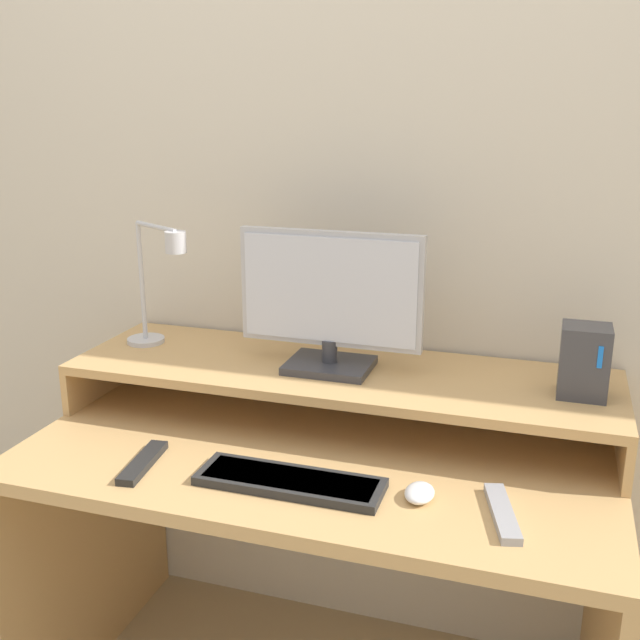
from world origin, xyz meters
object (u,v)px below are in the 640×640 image
(mouse, at_px, (420,493))
(keyboard, at_px, (289,481))
(monitor, at_px, (330,301))
(remote_control, at_px, (143,463))
(remote_secondary, at_px, (502,513))
(router_dock, at_px, (584,361))
(desk_lamp, at_px, (158,284))

(mouse, bearing_deg, keyboard, -173.80)
(monitor, height_order, mouse, monitor)
(remote_control, bearing_deg, remote_secondary, 2.09)
(keyboard, xyz_separation_m, mouse, (0.25, 0.03, 0.00))
(keyboard, height_order, remote_control, keyboard)
(router_dock, height_order, mouse, router_dock)
(monitor, relative_size, remote_control, 2.32)
(router_dock, xyz_separation_m, remote_control, (-0.86, -0.35, -0.20))
(monitor, xyz_separation_m, remote_control, (-0.30, -0.35, -0.28))
(remote_control, bearing_deg, keyboard, 2.79)
(router_dock, distance_m, remote_secondary, 0.40)
(monitor, height_order, remote_secondary, monitor)
(desk_lamp, bearing_deg, keyboard, -35.98)
(desk_lamp, xyz_separation_m, keyboard, (0.47, -0.34, -0.29))
(router_dock, relative_size, remote_secondary, 0.79)
(keyboard, bearing_deg, desk_lamp, 144.02)
(router_dock, bearing_deg, monitor, -179.50)
(remote_secondary, bearing_deg, remote_control, -177.91)
(desk_lamp, height_order, keyboard, desk_lamp)
(remote_control, bearing_deg, mouse, 4.31)
(desk_lamp, distance_m, remote_control, 0.48)
(keyboard, relative_size, mouse, 4.67)
(monitor, relative_size, router_dock, 2.77)
(router_dock, height_order, remote_secondary, router_dock)
(keyboard, bearing_deg, mouse, 6.20)
(router_dock, distance_m, remote_control, 0.95)
(desk_lamp, bearing_deg, router_dock, -0.01)
(monitor, height_order, keyboard, monitor)
(monitor, bearing_deg, mouse, -48.13)
(mouse, height_order, remote_secondary, mouse)
(desk_lamp, relative_size, keyboard, 0.85)
(mouse, relative_size, remote_secondary, 0.41)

